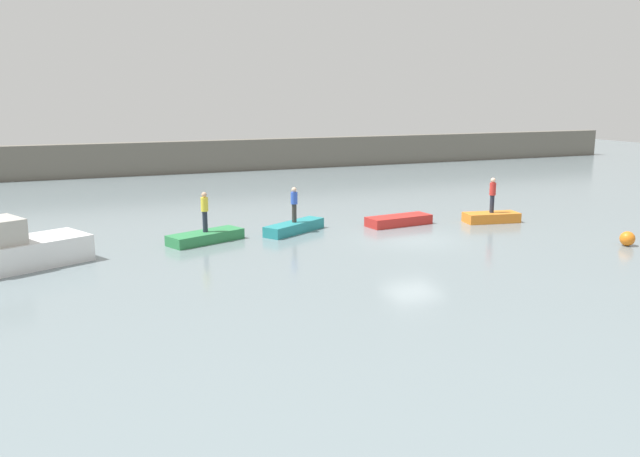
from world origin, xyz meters
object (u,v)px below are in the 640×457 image
rowboat_red (399,220)px  rowboat_teal (294,227)px  person_blue_shirt (294,203)px  mooring_buoy (627,239)px  motorboat (14,250)px  rowboat_green (206,237)px  rowboat_orange (491,217)px  person_red_shirt (493,193)px  person_yellow_shirt (205,210)px

rowboat_red → rowboat_teal: bearing=170.1°
rowboat_red → person_blue_shirt: person_blue_shirt is taller
rowboat_red → mooring_buoy: 10.46m
motorboat → person_blue_shirt: bearing=9.6°
rowboat_green → rowboat_orange: size_ratio=1.23×
person_red_shirt → rowboat_red: bearing=166.3°
mooring_buoy → rowboat_green: bearing=155.0°
person_red_shirt → rowboat_green: bearing=175.7°
rowboat_green → rowboat_teal: bearing=-16.0°
mooring_buoy → person_red_shirt: bearing=107.4°
rowboat_orange → person_red_shirt: bearing=-169.8°
rowboat_red → person_blue_shirt: 5.63m
rowboat_teal → person_red_shirt: person_red_shirt is taller
rowboat_orange → person_yellow_shirt: (-14.65, 1.10, 1.22)m
rowboat_green → rowboat_red: (9.86, 0.06, 0.00)m
rowboat_green → person_yellow_shirt: 1.23m
motorboat → person_blue_shirt: person_blue_shirt is taller
rowboat_teal → person_yellow_shirt: (-4.38, -0.42, 1.22)m
rowboat_orange → mooring_buoy: 7.03m
rowboat_green → mooring_buoy: size_ratio=5.40×
rowboat_green → person_red_shirt: (14.65, -1.10, 1.28)m
rowboat_red → person_blue_shirt: size_ratio=2.02×
person_red_shirt → mooring_buoy: 7.13m
motorboat → person_yellow_shirt: 7.87m
rowboat_teal → person_blue_shirt: (-0.00, 0.00, 1.19)m
rowboat_red → rowboat_orange: (4.78, -1.17, 0.01)m
motorboat → mooring_buoy: size_ratio=8.57×
motorboat → person_yellow_shirt: (7.67, 1.62, 0.74)m
rowboat_green → person_yellow_shirt: person_yellow_shirt is taller
person_yellow_shirt → motorboat: bearing=-168.1°
person_yellow_shirt → rowboat_red: bearing=0.4°
rowboat_red → person_blue_shirt: bearing=170.1°
motorboat → rowboat_red: size_ratio=1.61×
person_blue_shirt → person_red_shirt: (10.27, -1.52, 0.08)m
rowboat_red → person_yellow_shirt: size_ratio=1.90×
rowboat_red → person_red_shirt: bearing=-19.9°
rowboat_teal → mooring_buoy: (12.37, -8.22, 0.07)m
motorboat → person_blue_shirt: (12.05, 2.04, 0.71)m
rowboat_green → mooring_buoy: mooring_buoy is taller
person_blue_shirt → motorboat: bearing=-170.4°
mooring_buoy → person_yellow_shirt: bearing=155.0°
mooring_buoy → rowboat_red: bearing=131.2°
person_blue_shirt → mooring_buoy: 14.90m
mooring_buoy → rowboat_teal: bearing=146.4°
person_blue_shirt → person_yellow_shirt: 4.40m
rowboat_teal → person_red_shirt: 10.46m
rowboat_green → rowboat_teal: 4.40m
motorboat → rowboat_green: motorboat is taller
motorboat → rowboat_green: 7.85m
person_red_shirt → person_yellow_shirt: (-14.65, 1.10, -0.05)m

